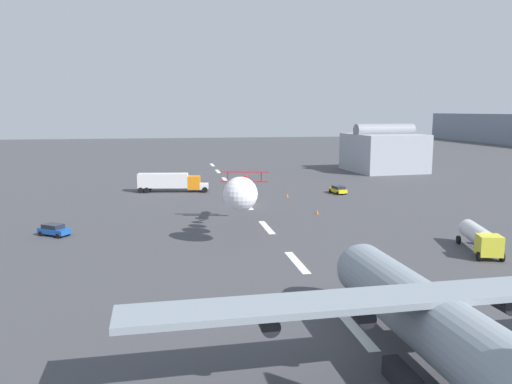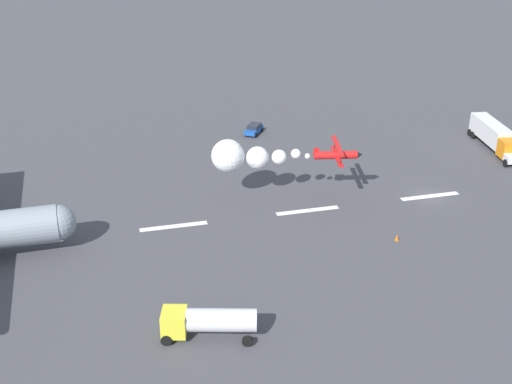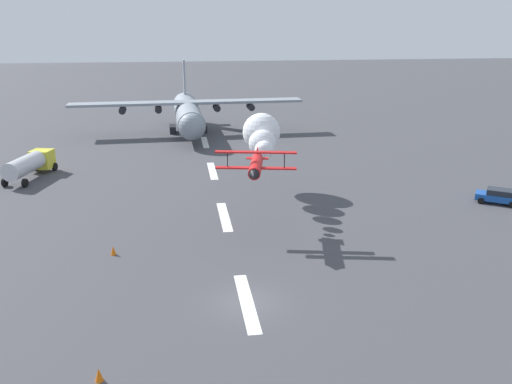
% 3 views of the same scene
% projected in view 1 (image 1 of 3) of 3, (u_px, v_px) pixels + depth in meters
% --- Properties ---
extents(ground_plane, '(440.00, 440.00, 0.00)m').
position_uv_depth(ground_plane, '(248.00, 205.00, 86.31)').
color(ground_plane, '#424247').
rests_on(ground_plane, ground).
extents(runway_stripe_0, '(8.00, 0.90, 0.01)m').
position_uv_depth(runway_stripe_0, '(212.00, 165.00, 151.00)').
color(runway_stripe_0, white).
rests_on(runway_stripe_0, ground).
extents(runway_stripe_1, '(8.00, 0.90, 0.01)m').
position_uv_depth(runway_stripe_1, '(218.00, 171.00, 134.82)').
color(runway_stripe_1, white).
rests_on(runway_stripe_1, ground).
extents(runway_stripe_2, '(8.00, 0.90, 0.01)m').
position_uv_depth(runway_stripe_2, '(225.00, 180.00, 118.65)').
color(runway_stripe_2, white).
rests_on(runway_stripe_2, ground).
extents(runway_stripe_3, '(8.00, 0.90, 0.01)m').
position_uv_depth(runway_stripe_3, '(235.00, 190.00, 102.48)').
color(runway_stripe_3, white).
rests_on(runway_stripe_3, ground).
extents(runway_stripe_4, '(8.00, 0.90, 0.01)m').
position_uv_depth(runway_stripe_4, '(248.00, 205.00, 86.31)').
color(runway_stripe_4, white).
rests_on(runway_stripe_4, ground).
extents(runway_stripe_5, '(8.00, 0.90, 0.01)m').
position_uv_depth(runway_stripe_5, '(267.00, 227.00, 70.14)').
color(runway_stripe_5, white).
rests_on(runway_stripe_5, ground).
extents(runway_stripe_6, '(8.00, 0.90, 0.01)m').
position_uv_depth(runway_stripe_6, '(297.00, 262.00, 53.96)').
color(runway_stripe_6, white).
rests_on(runway_stripe_6, ground).
extents(runway_stripe_7, '(8.00, 0.90, 0.01)m').
position_uv_depth(runway_stripe_7, '(353.00, 327.00, 37.79)').
color(runway_stripe_7, white).
rests_on(runway_stripe_7, ground).
extents(cargo_transport_plane, '(24.34, 37.60, 11.30)m').
position_uv_depth(cargo_transport_plane, '(425.00, 313.00, 31.63)').
color(cargo_transport_plane, gray).
rests_on(cargo_transport_plane, ground).
extents(stunt_biplane_red, '(18.64, 8.05, 4.10)m').
position_uv_depth(stunt_biplane_red, '(241.00, 193.00, 61.67)').
color(stunt_biplane_red, red).
extents(semi_truck_orange, '(4.62, 13.99, 3.70)m').
position_uv_depth(semi_truck_orange, '(171.00, 181.00, 100.43)').
color(semi_truck_orange, silver).
rests_on(semi_truck_orange, ground).
extents(fuel_tanker_truck, '(8.78, 4.74, 2.90)m').
position_uv_depth(fuel_tanker_truck, '(480.00, 237.00, 57.57)').
color(fuel_tanker_truck, yellow).
rests_on(fuel_tanker_truck, ground).
extents(followme_car_yellow, '(3.83, 4.45, 1.52)m').
position_uv_depth(followme_car_yellow, '(54.00, 230.00, 65.32)').
color(followme_car_yellow, '#194CA5').
rests_on(followme_car_yellow, ground).
extents(airport_staff_sedan, '(4.62, 2.58, 1.52)m').
position_uv_depth(airport_staff_sedan, '(338.00, 189.00, 98.59)').
color(airport_staff_sedan, yellow).
rests_on(airport_staff_sedan, ground).
extents(hangar_building, '(19.84, 18.86, 12.58)m').
position_uv_depth(hangar_building, '(384.00, 151.00, 134.81)').
color(hangar_building, '#9EA3AD').
rests_on(hangar_building, ground).
extents(traffic_cone_near, '(0.44, 0.44, 0.75)m').
position_uv_depth(traffic_cone_near, '(287.00, 195.00, 94.62)').
color(traffic_cone_near, orange).
rests_on(traffic_cone_near, ground).
extents(traffic_cone_far, '(0.44, 0.44, 0.75)m').
position_uv_depth(traffic_cone_far, '(317.00, 212.00, 79.02)').
color(traffic_cone_far, orange).
rests_on(traffic_cone_far, ground).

